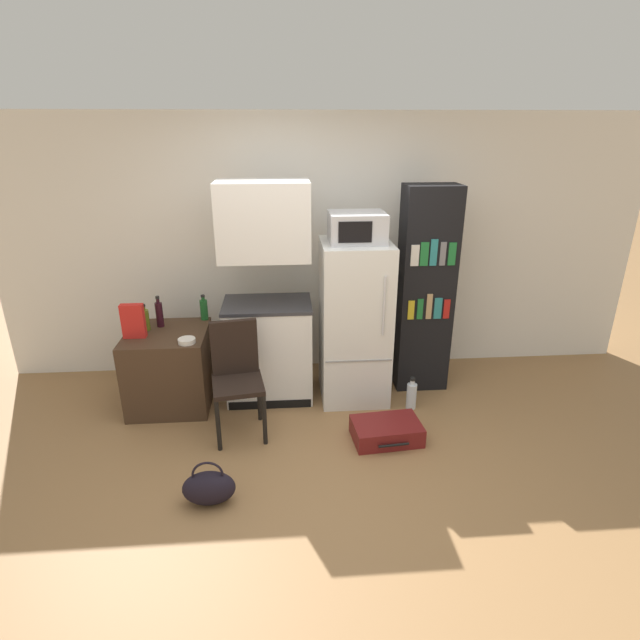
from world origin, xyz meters
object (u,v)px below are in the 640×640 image
at_px(bookshelf, 425,291).
at_px(cereal_box, 133,321).
at_px(side_table, 170,368).
at_px(kitchen_hutch, 267,305).
at_px(water_bottle_front, 411,395).
at_px(suitcase_large_flat, 386,431).
at_px(bottle_green_tall, 204,309).
at_px(microwave, 357,227).
at_px(refrigerator, 354,322).
at_px(bottle_olive_oil, 145,319).
at_px(bowl, 187,341).
at_px(bottle_wine_dark, 159,314).
at_px(handbag, 209,488).
at_px(chair, 236,369).

xyz_separation_m(bookshelf, cereal_box, (-2.60, -0.28, -0.11)).
xyz_separation_m(side_table, kitchen_hutch, (0.90, 0.09, 0.56)).
relative_size(kitchen_hutch, water_bottle_front, 6.47).
relative_size(kitchen_hutch, suitcase_large_flat, 3.43).
bearing_deg(bottle_green_tall, suitcase_large_flat, -33.51).
distance_m(microwave, cereal_box, 2.06).
height_order(refrigerator, bottle_green_tall, refrigerator).
height_order(refrigerator, bottle_olive_oil, refrigerator).
distance_m(side_table, cereal_box, 0.56).
bearing_deg(bowl, kitchen_hutch, 26.26).
height_order(bookshelf, cereal_box, bookshelf).
distance_m(bookshelf, suitcase_large_flat, 1.38).
bearing_deg(bookshelf, cereal_box, -173.84).
distance_m(bowl, suitcase_large_flat, 1.82).
distance_m(bottle_wine_dark, bottle_green_tall, 0.40).
distance_m(bottle_olive_oil, suitcase_large_flat, 2.31).
bearing_deg(microwave, suitcase_large_flat, -77.25).
bearing_deg(side_table, bowl, -47.24).
relative_size(side_table, bottle_olive_oil, 2.94).
height_order(bookshelf, handbag, bookshelf).
bearing_deg(suitcase_large_flat, water_bottle_front, 50.10).
relative_size(side_table, refrigerator, 0.48).
distance_m(cereal_box, chair, 1.01).
relative_size(bottle_wine_dark, bowl, 1.99).
height_order(bowl, handbag, bowl).
height_order(bookshelf, bottle_olive_oil, bookshelf).
relative_size(cereal_box, water_bottle_front, 0.98).
bearing_deg(bottle_wine_dark, bottle_olive_oil, -145.37).
bearing_deg(microwave, water_bottle_front, -31.16).
relative_size(side_table, bowl, 4.89).
height_order(bottle_wine_dark, bowl, bottle_wine_dark).
relative_size(bottle_olive_oil, handbag, 0.67).
xyz_separation_m(kitchen_hutch, bottle_green_tall, (-0.60, 0.21, -0.10)).
bearing_deg(refrigerator, bowl, -169.06).
bearing_deg(bottle_wine_dark, refrigerator, -3.71).
xyz_separation_m(side_table, bottle_green_tall, (0.30, 0.30, 0.45)).
height_order(bottle_wine_dark, bottle_green_tall, bottle_wine_dark).
relative_size(bottle_olive_oil, chair, 0.25).
relative_size(bookshelf, bowl, 13.39).
height_order(kitchen_hutch, handbag, kitchen_hutch).
height_order(refrigerator, cereal_box, refrigerator).
distance_m(side_table, suitcase_large_flat, 2.02).
bearing_deg(handbag, bookshelf, 40.02).
distance_m(suitcase_large_flat, handbag, 1.49).
bearing_deg(side_table, kitchen_hutch, 5.42).
relative_size(microwave, water_bottle_front, 1.54).
height_order(bowl, water_bottle_front, bowl).
distance_m(kitchen_hutch, bottle_olive_oil, 1.09).
height_order(side_table, kitchen_hutch, kitchen_hutch).
bearing_deg(bottle_green_tall, water_bottle_front, -16.69).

